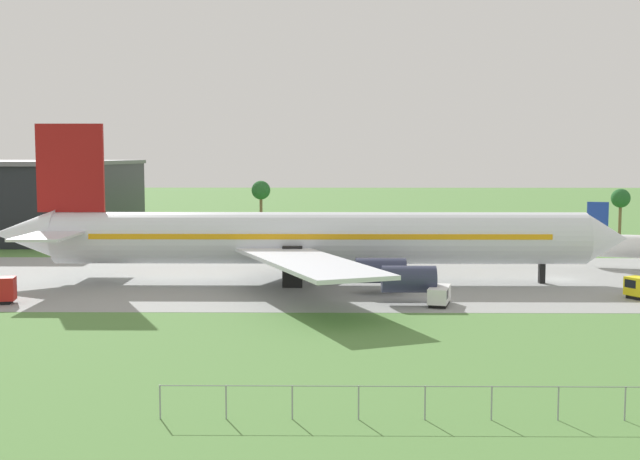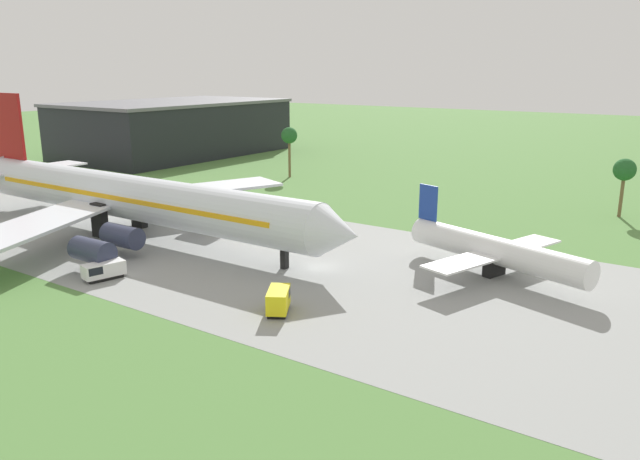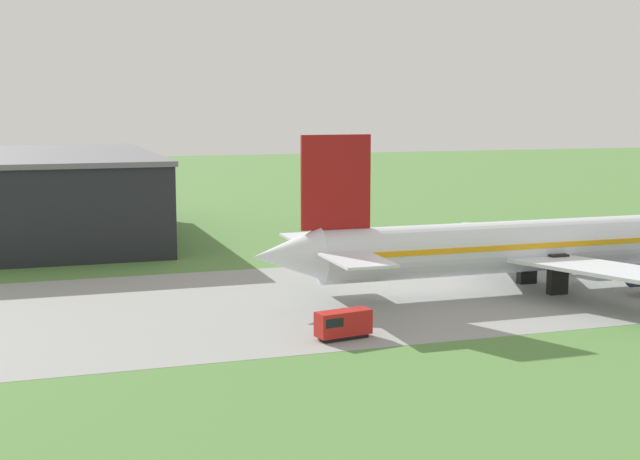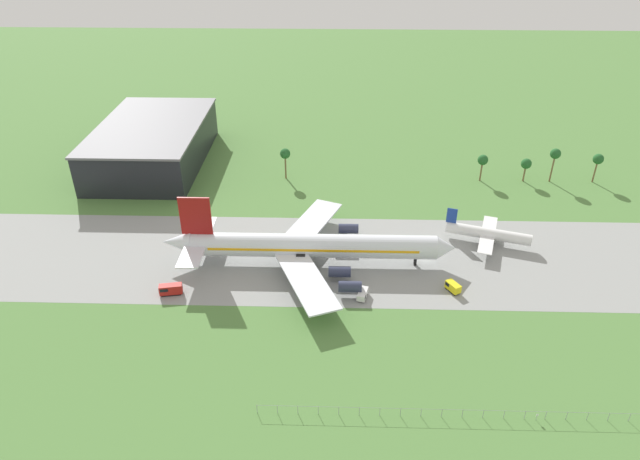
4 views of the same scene
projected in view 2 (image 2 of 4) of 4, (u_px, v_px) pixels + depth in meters
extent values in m
plane|color=#517F3D|center=(318.00, 267.00, 76.91)|extent=(600.00, 600.00, 0.00)
cube|color=gray|center=(318.00, 267.00, 76.91)|extent=(320.00, 44.00, 0.02)
cylinder|color=silver|center=(133.00, 198.00, 90.32)|extent=(66.01, 6.45, 6.45)
cone|color=silver|center=(339.00, 233.00, 70.80)|extent=(5.16, 6.32, 6.32)
cube|color=#EFA314|center=(132.00, 194.00, 90.20)|extent=(56.11, 6.58, 0.64)
cube|color=maroon|center=(8.00, 126.00, 105.17)|extent=(8.38, 0.50, 10.96)
cube|color=silver|center=(12.00, 171.00, 107.30)|extent=(5.80, 25.79, 0.30)
cube|color=silver|center=(39.00, 223.00, 80.15)|extent=(18.25, 29.08, 0.44)
cube|color=silver|center=(197.00, 189.00, 102.46)|extent=(18.25, 29.08, 0.44)
cylinder|color=#2D334C|center=(122.00, 236.00, 81.01)|extent=(5.80, 2.90, 2.90)
cylinder|color=#2D334C|center=(92.00, 251.00, 74.44)|extent=(5.80, 2.90, 2.90)
cylinder|color=#2D334C|center=(207.00, 214.00, 93.35)|extent=(5.80, 2.90, 2.90)
cylinder|color=#2D334C|center=(248.00, 208.00, 97.06)|extent=(5.80, 2.90, 2.90)
cube|color=black|center=(284.00, 249.00, 75.90)|extent=(0.70, 0.90, 5.01)
cube|color=black|center=(100.00, 220.00, 90.10)|extent=(2.40, 1.20, 5.01)
cube|color=black|center=(139.00, 211.00, 95.75)|extent=(2.40, 1.20, 5.01)
cylinder|color=white|center=(495.00, 250.00, 73.13)|extent=(23.84, 10.31, 3.27)
cube|color=navy|center=(428.00, 203.00, 80.36)|extent=(2.88, 1.11, 4.58)
cube|color=white|center=(495.00, 253.00, 73.21)|extent=(10.22, 21.75, 0.24)
cube|color=black|center=(494.00, 263.00, 73.52)|extent=(2.03, 3.17, 3.11)
cube|color=black|center=(279.00, 311.00, 62.63)|extent=(3.36, 3.97, 0.40)
cube|color=yellow|center=(278.00, 299.00, 62.32)|extent=(3.86, 4.61, 2.05)
cube|color=black|center=(280.00, 292.00, 63.35)|extent=(2.50, 2.30, 0.90)
cube|color=black|center=(104.00, 277.00, 72.59)|extent=(2.74, 4.34, 0.40)
cube|color=white|center=(104.00, 269.00, 72.34)|extent=(3.11, 5.08, 1.62)
cube|color=black|center=(92.00, 270.00, 71.45)|extent=(2.39, 2.11, 0.90)
cube|color=black|center=(175.00, 129.00, 176.13)|extent=(36.00, 60.00, 14.10)
cube|color=slate|center=(173.00, 103.00, 174.25)|extent=(36.72, 61.20, 0.80)
cylinder|color=brown|center=(290.00, 158.00, 139.54)|extent=(0.56, 0.56, 8.77)
sphere|color=#235B28|center=(289.00, 135.00, 138.29)|extent=(3.60, 3.60, 3.60)
cylinder|color=brown|center=(622.00, 195.00, 102.19)|extent=(0.56, 0.56, 7.27)
sphere|color=#235B28|center=(625.00, 170.00, 101.12)|extent=(3.60, 3.60, 3.60)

